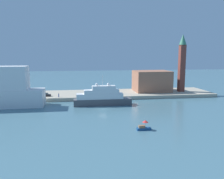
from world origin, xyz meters
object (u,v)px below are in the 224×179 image
harbor_building (152,81)px  mooring_bollard (103,96)px  parked_car (45,95)px  small_motorboat (144,126)px  bell_tower (182,61)px  person_figure (59,95)px  large_yacht (102,97)px

harbor_building → mooring_bollard: harbor_building is taller
harbor_building → parked_car: harbor_building is taller
small_motorboat → bell_tower: (33.21, 49.87, 15.59)m
small_motorboat → mooring_bollard: bearing=98.3°
bell_tower → person_figure: (-58.16, -7.09, -14.18)m
mooring_bollard → small_motorboat: bearing=-81.7°
large_yacht → person_figure: bearing=146.5°
large_yacht → parked_car: (-23.09, 14.29, -0.87)m
mooring_bollard → person_figure: bearing=176.8°
small_motorboat → harbor_building: harbor_building is taller
small_motorboat → parked_car: (-30.81, 45.68, 1.21)m
harbor_building → parked_car: bearing=-171.7°
small_motorboat → mooring_bollard: 42.16m
small_motorboat → bell_tower: size_ratio=0.14×
bell_tower → mooring_bollard: bell_tower is taller
harbor_building → parked_car: (-50.15, -7.36, -4.39)m
small_motorboat → harbor_building: bearing=70.0°
large_yacht → bell_tower: 46.90m
harbor_building → mooring_bollard: size_ratio=27.36×
person_figure → mooring_bollard: (18.88, -1.06, -0.50)m
small_motorboat → person_figure: (-24.94, 42.78, 1.41)m
harbor_building → mooring_bollard: (-25.39, -11.32, -4.70)m
parked_car → person_figure: size_ratio=2.54×
parked_car → bell_tower: bearing=3.7°
bell_tower → mooring_bollard: 42.71m
large_yacht → small_motorboat: bearing=-76.2°
small_motorboat → bell_tower: 61.91m
small_motorboat → parked_car: parked_car is taller
parked_car → mooring_bollard: bearing=-9.1°
large_yacht → mooring_bollard: 10.53m
small_motorboat → bell_tower: bell_tower is taller
small_motorboat → bell_tower: bearing=56.3°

